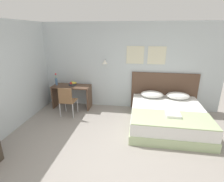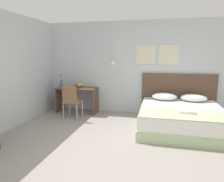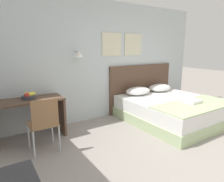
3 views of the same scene
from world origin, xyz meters
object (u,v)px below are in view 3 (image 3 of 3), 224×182
(headboard, at_px, (141,87))
(throw_blanket, at_px, (196,105))
(folded_towel_near_foot, at_px, (191,101))
(fruit_bowl, at_px, (28,96))
(bed, at_px, (172,110))
(desk_chair, at_px, (44,121))
(desk, at_px, (29,112))
(pillow_left, at_px, (138,91))
(pillow_right, at_px, (160,88))

(headboard, xyz_separation_m, throw_blanket, (0.00, -1.64, -0.08))
(folded_towel_near_foot, distance_m, fruit_bowl, 3.17)
(bed, xyz_separation_m, folded_towel_near_foot, (0.05, -0.45, 0.31))
(bed, height_order, throw_blanket, throw_blanket)
(desk_chair, relative_size, fruit_bowl, 3.31)
(desk, bearing_deg, pillow_left, -0.21)
(desk, distance_m, fruit_bowl, 0.28)
(folded_towel_near_foot, distance_m, desk_chair, 2.89)
(bed, xyz_separation_m, desk, (-2.88, 0.75, 0.27))
(throw_blanket, height_order, fruit_bowl, fruit_bowl)
(bed, bearing_deg, desk_chair, 177.58)
(desk, xyz_separation_m, desk_chair, (0.10, -0.63, 0.01))
(headboard, bearing_deg, pillow_left, -140.47)
(pillow_left, bearing_deg, headboard, 39.53)
(bed, bearing_deg, desk, 165.39)
(pillow_left, relative_size, folded_towel_near_foot, 1.95)
(bed, xyz_separation_m, headboard, (0.00, 1.05, 0.35))
(headboard, bearing_deg, bed, -90.00)
(pillow_left, xyz_separation_m, folded_towel_near_foot, (0.42, -1.19, -0.04))
(throw_blanket, relative_size, desk_chair, 2.04)
(pillow_right, bearing_deg, throw_blanket, -105.50)
(throw_blanket, distance_m, desk_chair, 2.88)
(bed, height_order, desk_chair, desk_chair)
(pillow_right, height_order, folded_towel_near_foot, pillow_right)
(throw_blanket, relative_size, fruit_bowl, 6.75)
(pillow_right, bearing_deg, desk, 179.84)
(fruit_bowl, bearing_deg, headboard, 5.07)
(folded_towel_near_foot, bearing_deg, fruit_bowl, 156.90)
(desk, bearing_deg, bed, -14.61)
(pillow_left, xyz_separation_m, pillow_right, (0.74, 0.00, 0.00))
(desk, height_order, desk_chair, desk_chair)
(desk_chair, height_order, fruit_bowl, desk_chair)
(desk, distance_m, desk_chair, 0.64)
(pillow_right, distance_m, folded_towel_near_foot, 1.23)
(headboard, relative_size, desk_chair, 2.24)
(headboard, relative_size, desk, 1.67)
(pillow_left, xyz_separation_m, throw_blanket, (0.37, -1.33, -0.08))
(fruit_bowl, bearing_deg, throw_blanket, -25.80)
(throw_blanket, distance_m, fruit_bowl, 3.19)
(desk_chair, bearing_deg, desk, 98.75)
(headboard, distance_m, desk, 2.90)
(headboard, relative_size, fruit_bowl, 7.40)
(throw_blanket, height_order, desk, desk)
(desk_chair, bearing_deg, pillow_left, 14.49)
(pillow_left, bearing_deg, desk, 179.79)
(pillow_left, bearing_deg, folded_towel_near_foot, -70.71)
(folded_towel_near_foot, bearing_deg, pillow_left, 109.29)
(folded_towel_near_foot, xyz_separation_m, desk_chair, (-2.83, 0.57, -0.03))
(bed, bearing_deg, headboard, 90.00)
(bed, relative_size, desk, 1.71)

